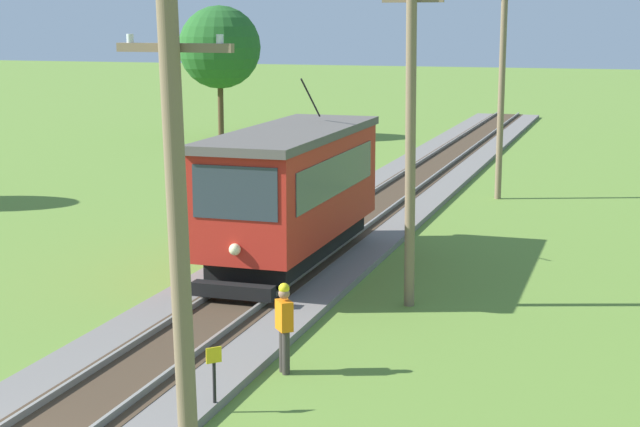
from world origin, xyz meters
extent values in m
cube|color=red|center=(0.00, 14.74, 2.30)|extent=(2.50, 8.00, 2.60)
cube|color=#56514C|center=(0.00, 14.74, 3.71)|extent=(2.60, 8.32, 0.22)
cube|color=black|center=(0.00, 14.74, 0.72)|extent=(2.10, 7.04, 0.44)
cube|color=#2D3842|center=(0.00, 10.72, 2.77)|extent=(2.10, 0.03, 1.25)
cube|color=#2D3842|center=(1.26, 14.74, 2.66)|extent=(0.02, 6.72, 1.04)
sphere|color=#F4EAB2|center=(0.00, 10.68, 1.45)|extent=(0.28, 0.28, 0.28)
cylinder|color=black|center=(0.00, 16.34, 4.52)|extent=(0.05, 1.67, 1.19)
cube|color=black|center=(0.00, 10.54, 0.50)|extent=(2.00, 0.36, 0.32)
cylinder|color=black|center=(0.00, 12.50, 0.72)|extent=(1.54, 0.80, 0.80)
cylinder|color=black|center=(0.00, 16.98, 0.72)|extent=(1.54, 0.80, 0.80)
cylinder|color=#7A664C|center=(3.78, -0.10, 3.63)|extent=(0.24, 0.60, 7.27)
cube|color=#7A664C|center=(3.78, -0.10, 6.39)|extent=(1.40, 0.10, 0.10)
cylinder|color=silver|center=(3.23, -0.10, 6.49)|extent=(0.08, 0.08, 0.10)
cylinder|color=silver|center=(4.33, -0.10, 6.49)|extent=(0.08, 0.08, 0.10)
cylinder|color=#7A664C|center=(3.78, 12.12, 4.03)|extent=(0.24, 0.56, 8.07)
cube|color=#7A664C|center=(3.78, 12.12, 7.10)|extent=(1.40, 0.10, 0.10)
cylinder|color=#7A664C|center=(3.78, 27.48, 4.22)|extent=(0.24, 0.35, 8.44)
cylinder|color=black|center=(2.05, 4.73, 0.45)|extent=(0.06, 0.06, 0.90)
cube|color=gold|center=(2.05, 4.73, 1.04)|extent=(0.21, 0.21, 0.28)
cylinder|color=#38332D|center=(2.48, 7.04, 0.43)|extent=(0.15, 0.15, 0.86)
cylinder|color=#38332D|center=(2.58, 6.92, 0.43)|extent=(0.15, 0.15, 0.86)
cube|color=orange|center=(2.53, 6.98, 1.15)|extent=(0.43, 0.45, 0.58)
sphere|color=#936B51|center=(2.53, 6.98, 1.58)|extent=(0.22, 0.22, 0.22)
sphere|color=yellow|center=(2.53, 6.98, 1.68)|extent=(0.21, 0.21, 0.21)
cylinder|color=#4C3823|center=(-13.93, 42.52, 1.68)|extent=(0.32, 0.32, 3.36)
sphere|color=#235B23|center=(-13.93, 42.52, 5.09)|extent=(4.61, 4.61, 4.61)
camera|label=1|loc=(8.81, -10.55, 6.72)|focal=57.08mm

